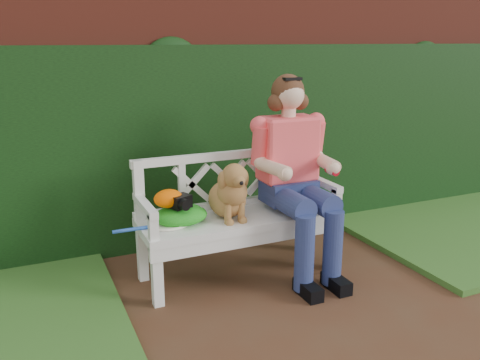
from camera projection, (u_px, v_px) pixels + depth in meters
name	position (u px, v px, depth m)	size (l,w,h in m)	color
ground	(321.00, 326.00, 3.20)	(60.00, 60.00, 0.00)	#4C2918
brick_wall	(211.00, 113.00, 4.58)	(10.00, 0.30, 2.20)	maroon
ivy_hedge	(220.00, 145.00, 4.45)	(10.00, 0.18, 1.70)	#143B11
grass_right	(480.00, 223.00, 4.93)	(2.60, 2.00, 0.05)	#2C581F
garden_bench	(240.00, 245.00, 3.84)	(1.58, 0.60, 0.48)	white
seated_woman	(291.00, 173.00, 3.85)	(0.64, 0.86, 1.52)	#F92957
dog	(229.00, 189.00, 3.66)	(0.29, 0.40, 0.44)	#995225
tennis_racket	(164.00, 225.00, 3.54)	(0.56, 0.23, 0.03)	silver
green_bag	(180.00, 215.00, 3.58)	(0.39, 0.30, 0.13)	green
camera_item	(181.00, 201.00, 3.52)	(0.13, 0.10, 0.09)	black
baseball_glove	(168.00, 199.00, 3.52)	(0.21, 0.15, 0.13)	#EF5A00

